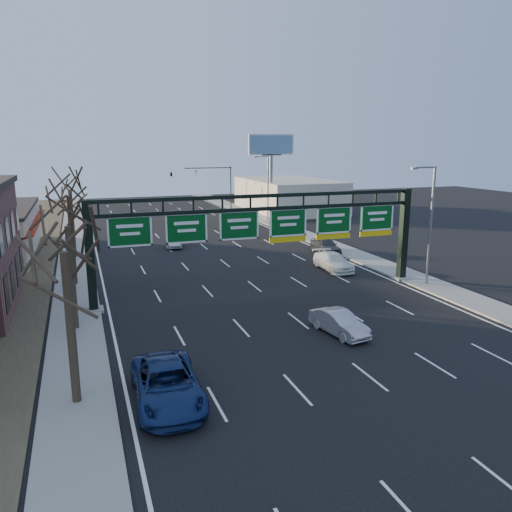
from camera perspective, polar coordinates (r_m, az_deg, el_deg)
name	(u,v)px	position (r m, az deg, el deg)	size (l,w,h in m)	color
ground	(312,332)	(29.17, 6.46, -8.61)	(160.00, 160.00, 0.00)	black
sidewalk_left	(75,269)	(45.56, -19.95, -1.41)	(3.00, 120.00, 0.12)	gray
sidewalk_right	(339,249)	(51.94, 9.49, 0.85)	(3.00, 120.00, 0.12)	gray
lane_markings	(219,258)	(47.16, -4.24, -0.28)	(21.60, 120.00, 0.01)	white
sign_gantry	(266,230)	(35.10, 1.15, 2.96)	(24.60, 1.20, 7.20)	black
building_right_distant	(288,195)	(81.38, 3.72, 6.97)	(12.00, 20.00, 5.00)	beige
tree_near	(62,226)	(20.57, -21.30, 3.25)	(3.60, 3.60, 8.86)	#33291C
tree_gantry	(66,208)	(29.54, -20.89, 5.17)	(3.60, 3.60, 8.48)	#33291C
tree_mid	(67,182)	(39.43, -20.79, 7.94)	(3.60, 3.60, 9.24)	#33291C
tree_far	(69,178)	(49.43, -20.62, 8.32)	(3.60, 3.60, 8.86)	#33291C
streetlight_near	(430,219)	(39.44, 19.24, 4.00)	(2.15, 0.22, 9.00)	slate
streetlight_far	(267,185)	(69.10, 1.27, 8.13)	(2.15, 0.22, 9.00)	slate
billboard_right	(271,154)	(74.45, 1.75, 11.52)	(7.00, 0.50, 12.00)	slate
traffic_signal_mast	(194,176)	(81.47, -7.08, 9.02)	(10.16, 0.54, 7.00)	black
car_blue_suv	(167,384)	(21.68, -10.13, -14.23)	(2.67, 5.78, 1.61)	navy
car_silver_sedan	(339,323)	(28.84, 9.48, -7.54)	(1.41, 4.04, 1.33)	#A5A5AA
car_white_wagon	(333,262)	(43.17, 8.83, -0.64)	(2.02, 4.96, 1.44)	white
car_grey_far	(326,245)	(49.55, 7.95, 1.21)	(1.90, 4.72, 1.61)	#383A3D
car_silver_distant	(175,240)	(53.07, -9.29, 1.82)	(1.50, 4.30, 1.42)	silver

